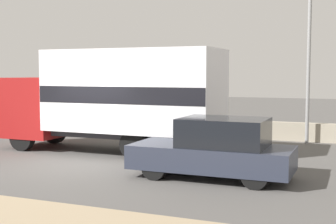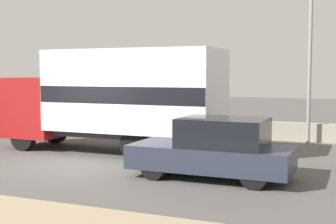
{
  "view_description": "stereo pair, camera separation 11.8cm",
  "coord_description": "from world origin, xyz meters",
  "px_view_note": "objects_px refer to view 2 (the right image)",
  "views": [
    {
      "loc": [
        7.83,
        -11.86,
        2.73
      ],
      "look_at": [
        2.6,
        0.93,
        1.57
      ],
      "focal_mm": 50.0,
      "sensor_mm": 36.0,
      "label": 1
    },
    {
      "loc": [
        7.94,
        -11.81,
        2.73
      ],
      "look_at": [
        2.6,
        0.93,
        1.57
      ],
      "focal_mm": 50.0,
      "sensor_mm": 36.0,
      "label": 2
    }
  ],
  "objects_px": {
    "car_hatchback": "(215,149)",
    "pedestrian": "(75,114)",
    "box_truck": "(118,96)",
    "street_lamp": "(311,32)"
  },
  "relations": [
    {
      "from": "box_truck",
      "to": "car_hatchback",
      "type": "relative_size",
      "value": 1.89
    },
    {
      "from": "car_hatchback",
      "to": "pedestrian",
      "type": "bearing_deg",
      "value": -36.75
    },
    {
      "from": "pedestrian",
      "to": "box_truck",
      "type": "bearing_deg",
      "value": -41.54
    },
    {
      "from": "street_lamp",
      "to": "box_truck",
      "type": "relative_size",
      "value": 0.94
    },
    {
      "from": "box_truck",
      "to": "car_hatchback",
      "type": "distance_m",
      "value": 5.1
    },
    {
      "from": "box_truck",
      "to": "pedestrian",
      "type": "xyz_separation_m",
      "value": [
        -4.35,
        3.85,
        -1.08
      ]
    },
    {
      "from": "box_truck",
      "to": "pedestrian",
      "type": "height_order",
      "value": "box_truck"
    },
    {
      "from": "pedestrian",
      "to": "street_lamp",
      "type": "bearing_deg",
      "value": 4.05
    },
    {
      "from": "street_lamp",
      "to": "pedestrian",
      "type": "distance_m",
      "value": 10.75
    },
    {
      "from": "car_hatchback",
      "to": "pedestrian",
      "type": "height_order",
      "value": "pedestrian"
    }
  ]
}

